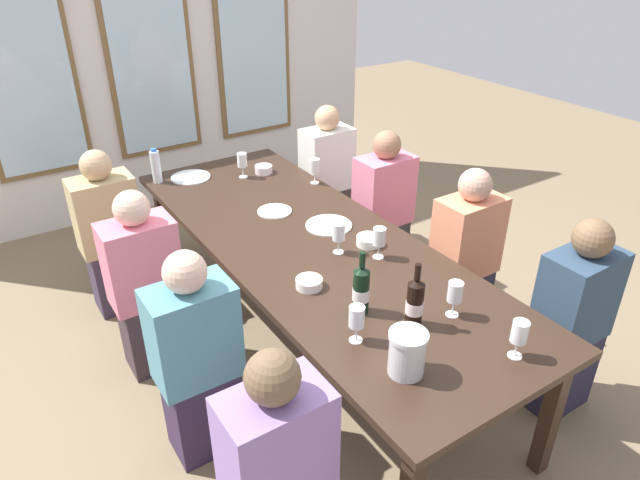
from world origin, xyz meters
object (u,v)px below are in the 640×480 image
Objects in this scene: white_plate_2 at (329,225)px; seated_person_4 at (146,288)px; metal_pitcher at (407,353)px; wine_glass_3 at (357,317)px; wine_glass_5 at (455,293)px; wine_bottle_1 at (415,302)px; seated_person_6 at (197,362)px; wine_glass_1 at (519,333)px; seated_person_5 at (383,212)px; tasting_bowl_2 at (369,241)px; tasting_bowl_0 at (309,283)px; wine_glass_4 at (315,167)px; seated_person_1 at (570,323)px; water_bottle at (156,166)px; seated_person_7 at (464,260)px; white_plate_1 at (191,177)px; wine_bottle_0 at (361,290)px; white_plate_0 at (275,211)px; tasting_bowl_1 at (264,169)px; seated_person_2 at (110,237)px; dining_table at (312,251)px; seated_person_3 at (327,179)px; seated_person_0 at (278,479)px; wine_glass_6 at (242,161)px; wine_glass_0 at (379,237)px; wine_glass_2 at (339,233)px.

seated_person_4 is (-1.03, 0.28, -0.22)m from white_plate_2.
wine_glass_3 is (-0.05, 0.26, 0.03)m from metal_pitcher.
wine_glass_5 reaches higher than white_plate_2.
wine_bottle_1 is at bearing -57.05° from seated_person_4.
seated_person_4 is 1.00× the size of seated_person_6.
white_plate_2 is 1.56× the size of wine_glass_1.
tasting_bowl_2 is at bearing -134.86° from seated_person_5.
tasting_bowl_0 is 1.27m from wine_glass_4.
wine_bottle_1 is at bearing 165.47° from seated_person_1.
seated_person_6 is at bearing -90.00° from seated_person_4.
metal_pitcher is at bearing -85.72° from water_bottle.
water_bottle is 2.11m from seated_person_7.
wine_bottle_0 is at bearing -88.34° from white_plate_1.
white_plate_2 is 0.25× the size of seated_person_4.
metal_pitcher is at bearing -136.69° from wine_bottle_1.
metal_pitcher is at bearing 179.30° from seated_person_1.
seated_person_6 is at bearing -104.38° from water_bottle.
seated_person_6 is at bearing -137.68° from white_plate_0.
tasting_bowl_1 reaches higher than white_plate_2.
seated_person_2 is 1.00× the size of seated_person_5.
tasting_bowl_2 is 0.12× the size of seated_person_4.
dining_table is 2.60× the size of seated_person_3.
tasting_bowl_0 is 0.12× the size of seated_person_0.
metal_pitcher is 0.17× the size of seated_person_3.
wine_glass_6 reaches higher than tasting_bowl_2.
water_bottle is 2.27m from wine_glass_5.
white_plate_1 is at bearing 53.06° from seated_person_4.
seated_person_3 is 1.48m from seated_person_7.
wine_bottle_0 is 0.83m from seated_person_6.
seated_person_1 is at bearing -50.06° from wine_glass_0.
dining_table is 16.57× the size of wine_glass_0.
seated_person_4 is (-0.63, -0.83, -0.22)m from white_plate_1.
wine_glass_2 is (-0.12, 1.08, 0.00)m from wine_glass_1.
seated_person_2 and seated_person_5 have the same top height.
seated_person_1 reaches higher than tasting_bowl_0.
white_plate_1 is 1.70m from seated_person_6.
seated_person_0 is at bearing -134.54° from wine_glass_2.
seated_person_5 is at bearing -2.18° from white_plate_0.
seated_person_0 is 1.00× the size of seated_person_5.
wine_glass_4 is (0.20, -0.35, 0.09)m from tasting_bowl_1.
white_plate_0 is 0.63m from wine_glass_2.
dining_table is 0.32m from tasting_bowl_2.
wine_bottle_0 is at bearing -137.84° from wine_glass_0.
wine_glass_0 is 1.37m from wine_glass_6.
seated_person_1 is at bearing -65.40° from white_plate_1.
wine_glass_1 is at bearing -111.67° from seated_person_5.
seated_person_0 and seated_person_3 have the same top height.
wine_glass_1 is 0.16× the size of seated_person_2.
tasting_bowl_1 is at bearing 87.58° from wine_glass_5.
seated_person_4 is at bearing 151.72° from tasting_bowl_2.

